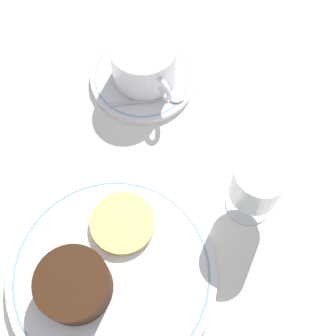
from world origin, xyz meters
name	(u,v)px	position (x,y,z in m)	size (l,w,h in m)	color
ground_plane	(117,260)	(0.00, 0.00, 0.00)	(3.00, 3.00, 0.00)	white
dinner_plate	(112,274)	(0.01, -0.01, 0.01)	(0.25, 0.25, 0.01)	white
saucer	(143,77)	(-0.21, 0.15, 0.01)	(0.15, 0.15, 0.01)	white
coffee_cup	(144,61)	(-0.21, 0.16, 0.04)	(0.12, 0.09, 0.06)	white
spoon	(156,100)	(-0.17, 0.15, 0.01)	(0.05, 0.10, 0.00)	silver
wine_glass	(257,184)	(0.02, 0.18, 0.07)	(0.06, 0.06, 0.11)	silver
dessert_cake	(74,285)	(0.01, -0.06, 0.03)	(0.08, 0.08, 0.04)	#381E0F
pineapple_slice	(123,223)	(-0.03, 0.03, 0.02)	(0.08, 0.08, 0.01)	#EFE075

